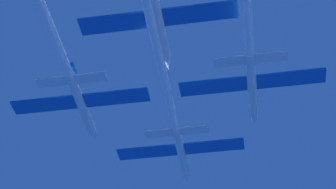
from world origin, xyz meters
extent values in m
cylinder|color=silver|center=(0.17, 0.47, -0.26)|extent=(1.07, 9.71, 1.07)
cone|color=silver|center=(0.17, 6.39, -0.26)|extent=(1.05, 2.14, 1.05)
ellipsoid|color=black|center=(0.17, 2.60, 0.19)|extent=(0.75, 1.94, 0.53)
cube|color=#0F51B2|center=(-4.06, -0.02, -0.26)|extent=(7.38, 2.14, 0.23)
cube|color=#0F51B2|center=(4.39, -0.02, -0.26)|extent=(7.38, 2.14, 0.23)
cube|color=#0F51B2|center=(0.17, -3.42, 1.05)|extent=(0.28, 1.75, 1.55)
cube|color=silver|center=(-2.03, -3.61, -0.26)|extent=(3.32, 1.28, 0.23)
cube|color=silver|center=(2.36, -3.61, -0.26)|extent=(3.32, 1.28, 0.23)
cylinder|color=white|center=(0.17, -22.54, -0.26)|extent=(0.96, 36.29, 0.96)
cylinder|color=silver|center=(-9.85, -10.09, -0.09)|extent=(1.07, 9.71, 1.07)
cone|color=silver|center=(-9.85, -4.17, -0.09)|extent=(1.05, 2.14, 1.05)
ellipsoid|color=black|center=(-9.85, -7.95, 0.36)|extent=(0.75, 1.94, 0.53)
cube|color=#0F51B2|center=(-14.07, -10.58, -0.09)|extent=(7.38, 2.14, 0.23)
cube|color=#0F51B2|center=(-5.62, -10.58, -0.09)|extent=(7.38, 2.14, 0.23)
cube|color=#0F51B2|center=(-9.85, -13.98, 1.22)|extent=(0.28, 1.75, 1.55)
cube|color=silver|center=(-12.04, -14.17, -0.09)|extent=(3.32, 1.28, 0.23)
cube|color=silver|center=(-7.65, -14.17, -0.09)|extent=(3.32, 1.28, 0.23)
cylinder|color=silver|center=(9.49, -10.37, -0.18)|extent=(1.07, 9.71, 1.07)
cone|color=silver|center=(9.49, -4.45, -0.18)|extent=(1.05, 2.14, 1.05)
ellipsoid|color=black|center=(9.49, -8.23, 0.27)|extent=(0.75, 1.94, 0.53)
cube|color=#0F51B2|center=(5.26, -10.86, -0.18)|extent=(7.38, 2.14, 0.23)
cube|color=#0F51B2|center=(13.71, -10.86, -0.18)|extent=(7.38, 2.14, 0.23)
cube|color=#0F51B2|center=(9.49, -14.26, 1.13)|extent=(0.28, 1.75, 1.55)
cube|color=silver|center=(7.29, -14.45, -0.18)|extent=(3.32, 1.28, 0.23)
cube|color=silver|center=(11.68, -14.45, -0.18)|extent=(3.32, 1.28, 0.23)
cylinder|color=silver|center=(0.77, -20.33, 0.57)|extent=(1.07, 9.71, 1.07)
cone|color=silver|center=(0.77, -14.40, 0.57)|extent=(1.05, 2.14, 1.05)
ellipsoid|color=black|center=(0.77, -18.19, 1.03)|extent=(0.75, 1.94, 0.53)
cube|color=#0F51B2|center=(-3.46, -20.81, 0.57)|extent=(7.38, 2.14, 0.23)
cube|color=#0F51B2|center=(4.99, -20.81, 0.57)|extent=(7.38, 2.14, 0.23)
camera|label=1|loc=(7.37, -57.28, -42.62)|focal=61.23mm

